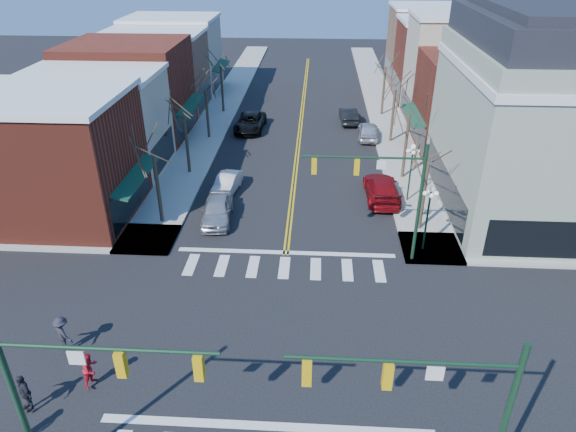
% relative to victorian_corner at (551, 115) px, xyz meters
% --- Properties ---
extents(ground, '(160.00, 160.00, 0.00)m').
position_rel_victorian_corner_xyz_m(ground, '(-16.50, -14.50, -6.66)').
color(ground, black).
rests_on(ground, ground).
extents(sidewalk_left, '(3.50, 70.00, 0.15)m').
position_rel_victorian_corner_xyz_m(sidewalk_left, '(-25.25, 5.50, -6.58)').
color(sidewalk_left, '#9E9B93').
rests_on(sidewalk_left, ground).
extents(sidewalk_right, '(3.50, 70.00, 0.15)m').
position_rel_victorian_corner_xyz_m(sidewalk_right, '(-7.75, 5.50, -6.58)').
color(sidewalk_right, '#9E9B93').
rests_on(sidewalk_right, ground).
extents(bldg_left_brick_a, '(10.00, 8.50, 8.00)m').
position_rel_victorian_corner_xyz_m(bldg_left_brick_a, '(-32.00, -2.75, -2.66)').
color(bldg_left_brick_a, maroon).
rests_on(bldg_left_brick_a, ground).
extents(bldg_left_stucco_a, '(10.00, 7.00, 7.50)m').
position_rel_victorian_corner_xyz_m(bldg_left_stucco_a, '(-32.00, 5.00, -2.91)').
color(bldg_left_stucco_a, '#B7AC97').
rests_on(bldg_left_stucco_a, ground).
extents(bldg_left_brick_b, '(10.00, 9.00, 8.50)m').
position_rel_victorian_corner_xyz_m(bldg_left_brick_b, '(-32.00, 13.00, -2.41)').
color(bldg_left_brick_b, maroon).
rests_on(bldg_left_brick_b, ground).
extents(bldg_left_tan, '(10.00, 7.50, 7.80)m').
position_rel_victorian_corner_xyz_m(bldg_left_tan, '(-32.00, 21.25, -2.76)').
color(bldg_left_tan, '#966D53').
rests_on(bldg_left_tan, ground).
extents(bldg_left_stucco_b, '(10.00, 8.00, 8.20)m').
position_rel_victorian_corner_xyz_m(bldg_left_stucco_b, '(-32.00, 29.00, -2.56)').
color(bldg_left_stucco_b, '#B7AC97').
rests_on(bldg_left_stucco_b, ground).
extents(bldg_right_brick_a, '(10.00, 8.50, 8.00)m').
position_rel_victorian_corner_xyz_m(bldg_right_brick_a, '(-1.00, 11.25, -2.66)').
color(bldg_right_brick_a, maroon).
rests_on(bldg_right_brick_a, ground).
extents(bldg_right_stucco, '(10.00, 7.00, 10.00)m').
position_rel_victorian_corner_xyz_m(bldg_right_stucco, '(-1.00, 19.00, -1.66)').
color(bldg_right_stucco, '#B7AC97').
rests_on(bldg_right_stucco, ground).
extents(bldg_right_brick_b, '(10.00, 8.00, 8.50)m').
position_rel_victorian_corner_xyz_m(bldg_right_brick_b, '(-1.00, 26.50, -2.41)').
color(bldg_right_brick_b, maroon).
rests_on(bldg_right_brick_b, ground).
extents(bldg_right_tan, '(10.00, 8.00, 9.00)m').
position_rel_victorian_corner_xyz_m(bldg_right_tan, '(-1.00, 34.50, -2.16)').
color(bldg_right_tan, '#966D53').
rests_on(bldg_right_tan, ground).
extents(victorian_corner, '(12.25, 14.25, 13.30)m').
position_rel_victorian_corner_xyz_m(victorian_corner, '(0.00, 0.00, 0.00)').
color(victorian_corner, '#939E89').
rests_on(victorian_corner, ground).
extents(traffic_mast_near_left, '(6.60, 0.28, 7.20)m').
position_rel_victorian_corner_xyz_m(traffic_mast_near_left, '(-22.05, -21.90, -1.95)').
color(traffic_mast_near_left, '#14331E').
rests_on(traffic_mast_near_left, ground).
extents(traffic_mast_near_right, '(6.60, 0.28, 7.20)m').
position_rel_victorian_corner_xyz_m(traffic_mast_near_right, '(-10.95, -21.90, -1.95)').
color(traffic_mast_near_right, '#14331E').
rests_on(traffic_mast_near_right, ground).
extents(traffic_mast_far_right, '(6.60, 0.28, 7.20)m').
position_rel_victorian_corner_xyz_m(traffic_mast_far_right, '(-10.95, -7.10, -1.95)').
color(traffic_mast_far_right, '#14331E').
rests_on(traffic_mast_far_right, ground).
extents(lamppost_corner, '(0.36, 0.36, 4.33)m').
position_rel_victorian_corner_xyz_m(lamppost_corner, '(-8.30, -6.00, -3.70)').
color(lamppost_corner, '#14331E').
rests_on(lamppost_corner, ground).
extents(lamppost_midblock, '(0.36, 0.36, 4.33)m').
position_rel_victorian_corner_xyz_m(lamppost_midblock, '(-8.30, 0.50, -3.70)').
color(lamppost_midblock, '#14331E').
rests_on(lamppost_midblock, ground).
extents(tree_left_a, '(0.24, 0.24, 4.76)m').
position_rel_victorian_corner_xyz_m(tree_left_a, '(-24.90, -3.50, -4.28)').
color(tree_left_a, '#382B21').
rests_on(tree_left_a, ground).
extents(tree_left_b, '(0.24, 0.24, 5.04)m').
position_rel_victorian_corner_xyz_m(tree_left_b, '(-24.90, 4.50, -4.14)').
color(tree_left_b, '#382B21').
rests_on(tree_left_b, ground).
extents(tree_left_c, '(0.24, 0.24, 4.55)m').
position_rel_victorian_corner_xyz_m(tree_left_c, '(-24.90, 12.50, -4.38)').
color(tree_left_c, '#382B21').
rests_on(tree_left_c, ground).
extents(tree_left_d, '(0.24, 0.24, 4.90)m').
position_rel_victorian_corner_xyz_m(tree_left_d, '(-24.90, 20.50, -4.21)').
color(tree_left_d, '#382B21').
rests_on(tree_left_d, ground).
extents(tree_right_a, '(0.24, 0.24, 4.62)m').
position_rel_victorian_corner_xyz_m(tree_right_a, '(-8.10, -3.50, -4.35)').
color(tree_right_a, '#382B21').
rests_on(tree_right_a, ground).
extents(tree_right_b, '(0.24, 0.24, 5.18)m').
position_rel_victorian_corner_xyz_m(tree_right_b, '(-8.10, 4.50, -4.07)').
color(tree_right_b, '#382B21').
rests_on(tree_right_b, ground).
extents(tree_right_c, '(0.24, 0.24, 4.83)m').
position_rel_victorian_corner_xyz_m(tree_right_c, '(-8.10, 12.50, -4.24)').
color(tree_right_c, '#382B21').
rests_on(tree_right_c, ground).
extents(tree_right_d, '(0.24, 0.24, 4.97)m').
position_rel_victorian_corner_xyz_m(tree_right_d, '(-8.10, 20.50, -4.17)').
color(tree_right_d, '#382B21').
rests_on(tree_right_d, ground).
extents(car_left_near, '(2.20, 4.76, 1.58)m').
position_rel_victorian_corner_xyz_m(car_left_near, '(-21.30, -2.99, -5.87)').
color(car_left_near, '#B5B5BA').
rests_on(car_left_near, ground).
extents(car_left_mid, '(1.93, 4.16, 1.32)m').
position_rel_victorian_corner_xyz_m(car_left_mid, '(-21.36, 1.31, -6.00)').
color(car_left_mid, silver).
rests_on(car_left_mid, ground).
extents(car_left_far, '(2.82, 5.70, 1.55)m').
position_rel_victorian_corner_xyz_m(car_left_far, '(-21.33, 15.02, -5.88)').
color(car_left_far, black).
rests_on(car_left_far, ground).
extents(car_right_near, '(2.40, 5.64, 1.62)m').
position_rel_victorian_corner_xyz_m(car_right_near, '(-10.10, 0.86, -5.85)').
color(car_right_near, maroon).
rests_on(car_right_near, ground).
extents(car_right_mid, '(2.02, 4.58, 1.53)m').
position_rel_victorian_corner_xyz_m(car_right_mid, '(-10.10, 13.36, -5.89)').
color(car_right_mid, silver).
rests_on(car_right_mid, ground).
extents(car_right_far, '(1.85, 4.62, 1.49)m').
position_rel_victorian_corner_xyz_m(car_right_far, '(-11.70, 17.88, -5.91)').
color(car_right_far, black).
rests_on(car_right_far, ground).
extents(pedestrian_red_b, '(0.80, 0.93, 1.63)m').
position_rel_victorian_corner_xyz_m(pedestrian_red_b, '(-23.95, -17.51, -5.69)').
color(pedestrian_red_b, red).
rests_on(pedestrian_red_b, sidewalk_left).
extents(pedestrian_dark_a, '(1.07, 0.94, 1.74)m').
position_rel_victorian_corner_xyz_m(pedestrian_dark_a, '(-26.01, -18.91, -5.64)').
color(pedestrian_dark_a, black).
rests_on(pedestrian_dark_a, sidewalk_left).
extents(pedestrian_dark_b, '(1.29, 1.14, 1.73)m').
position_rel_victorian_corner_xyz_m(pedestrian_dark_b, '(-26.01, -15.52, -5.64)').
color(pedestrian_dark_b, black).
rests_on(pedestrian_dark_b, sidewalk_left).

